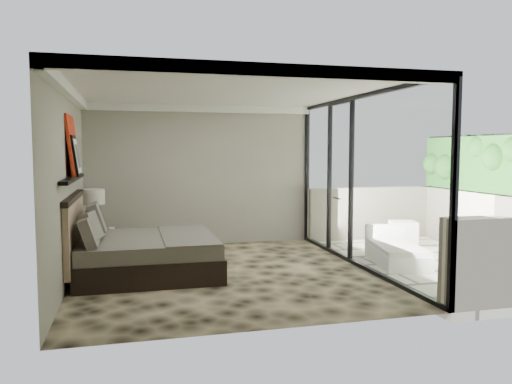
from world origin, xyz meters
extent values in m
plane|color=black|center=(0.00, 0.00, 0.00)|extent=(5.00, 5.00, 0.00)
cube|color=silver|center=(0.00, 0.00, 2.79)|extent=(4.50, 5.00, 0.02)
cube|color=gray|center=(0.00, 2.49, 1.40)|extent=(4.50, 0.02, 2.80)
cube|color=gray|center=(-2.24, 0.00, 1.40)|extent=(0.02, 5.00, 2.80)
cube|color=white|center=(2.25, 0.00, 1.40)|extent=(0.08, 5.00, 2.80)
cube|color=#BEB7A3|center=(3.75, 0.00, -0.06)|extent=(3.00, 5.00, 0.12)
cube|color=beige|center=(5.10, 0.00, 0.55)|extent=(0.30, 5.00, 1.10)
cube|color=black|center=(-2.18, 0.10, 1.50)|extent=(0.12, 2.20, 0.05)
cube|color=black|center=(-1.13, 0.30, 0.18)|extent=(2.09, 1.99, 0.36)
cube|color=#5F5A4F|center=(-1.13, 0.30, 0.47)|extent=(2.03, 1.93, 0.22)
cube|color=#43403A|center=(-0.53, 0.30, 0.58)|extent=(0.79, 1.97, 0.03)
cube|color=#947A5E|center=(-2.20, 0.30, 0.70)|extent=(0.08, 2.09, 0.99)
cube|color=black|center=(-1.95, 1.59, 0.28)|extent=(0.69, 0.69, 0.56)
cone|color=black|center=(-2.01, 1.64, 0.62)|extent=(0.22, 0.22, 0.20)
cone|color=black|center=(-2.01, 1.64, 0.82)|extent=(0.22, 0.22, 0.20)
cylinder|color=beige|center=(-2.01, 1.64, 1.10)|extent=(0.39, 0.39, 0.27)
cube|color=#9E300D|center=(-2.19, 0.36, 1.97)|extent=(0.13, 0.90, 0.90)
cube|color=black|center=(-2.14, 0.24, 1.82)|extent=(0.11, 0.50, 0.60)
cube|color=white|center=(3.91, 1.40, 0.24)|extent=(0.60, 0.60, 0.49)
cube|color=silver|center=(2.95, -0.03, 0.13)|extent=(1.01, 1.56, 0.25)
cube|color=beige|center=(2.95, -0.03, 0.29)|extent=(0.95, 1.47, 0.07)
cube|color=silver|center=(3.09, 0.63, 0.41)|extent=(0.73, 0.26, 0.32)
camera|label=1|loc=(-1.38, -7.47, 1.91)|focal=35.00mm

